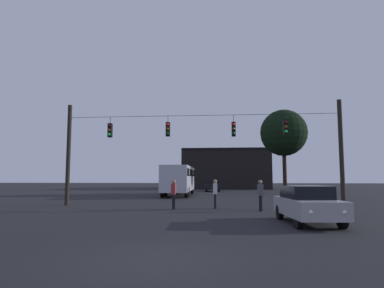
{
  "coord_description": "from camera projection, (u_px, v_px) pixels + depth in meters",
  "views": [
    {
      "loc": [
        1.54,
        -7.73,
        1.85
      ],
      "look_at": [
        -0.56,
        14.98,
        4.12
      ],
      "focal_mm": 31.67,
      "sensor_mm": 36.0,
      "label": 1
    }
  ],
  "objects": [
    {
      "name": "overhead_signal_span",
      "position": [
        199.0,
        146.0,
        22.41
      ],
      "size": [
        18.37,
        0.44,
        6.87
      ],
      "color": "black",
      "rests_on": "ground"
    },
    {
      "name": "city_bus",
      "position": [
        179.0,
        177.0,
        35.38
      ],
      "size": [
        2.83,
        11.07,
        3.0
      ],
      "color": "#B7BCC6",
      "rests_on": "ground"
    },
    {
      "name": "pedestrian_crossing_left",
      "position": [
        174.0,
        192.0,
        19.98
      ],
      "size": [
        0.27,
        0.38,
        1.73
      ],
      "color": "black",
      "rests_on": "ground"
    },
    {
      "name": "pedestrian_crossing_center",
      "position": [
        215.0,
        192.0,
        20.49
      ],
      "size": [
        0.27,
        0.38,
        1.74
      ],
      "color": "black",
      "rests_on": "ground"
    },
    {
      "name": "car_near_right",
      "position": [
        307.0,
        204.0,
        13.79
      ],
      "size": [
        2.12,
        4.44,
        1.52
      ],
      "color": "#99999E",
      "rests_on": "ground"
    },
    {
      "name": "car_far_left",
      "position": [
        212.0,
        186.0,
        45.45
      ],
      "size": [
        2.13,
        4.44,
        1.52
      ],
      "color": "black",
      "rests_on": "ground"
    },
    {
      "name": "pedestrian_crossing_right",
      "position": [
        260.0,
        193.0,
        18.84
      ],
      "size": [
        0.31,
        0.4,
        1.72
      ],
      "color": "black",
      "rests_on": "ground"
    },
    {
      "name": "ground_plane",
      "position": [
        207.0,
        197.0,
        31.89
      ],
      "size": [
        168.0,
        168.0,
        0.0
      ],
      "primitive_type": "plane",
      "color": "black",
      "rests_on": "ground"
    },
    {
      "name": "corner_building",
      "position": [
        226.0,
        169.0,
        60.0
      ],
      "size": [
        14.24,
        13.97,
        6.57
      ],
      "color": "black",
      "rests_on": "ground"
    },
    {
      "name": "tree_left_silhouette",
      "position": [
        284.0,
        133.0,
        39.82
      ],
      "size": [
        5.47,
        5.47,
        9.84
      ],
      "color": "black",
      "rests_on": "ground"
    }
  ]
}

